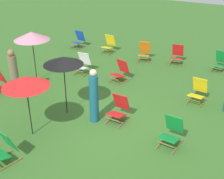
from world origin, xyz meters
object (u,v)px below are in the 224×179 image
(deckchair_9, at_px, (120,72))
(person_0, at_px, (14,74))
(deckchair_3, at_px, (83,64))
(deckchair_5, at_px, (172,132))
(deckchair_10, at_px, (78,40))
(deckchair_0, at_px, (119,109))
(deckchair_11, at_px, (220,62))
(deckchair_8, at_px, (3,149))
(umbrella_0, at_px, (63,61))
(deckchair_2, at_px, (177,55))
(person_2, at_px, (94,97))
(deckchair_4, at_px, (198,92))
(deckchair_7, at_px, (109,45))
(umbrella_1, at_px, (25,82))
(deckchair_1, at_px, (144,52))
(umbrella_2, at_px, (32,36))

(deckchair_9, height_order, person_0, person_0)
(deckchair_3, height_order, deckchair_5, same)
(deckchair_5, relative_size, deckchair_10, 1.00)
(deckchair_0, distance_m, deckchair_11, 5.70)
(deckchair_8, relative_size, deckchair_11, 1.01)
(deckchair_9, distance_m, umbrella_0, 3.26)
(deckchair_3, xyz_separation_m, deckchair_5, (4.69, -2.89, 0.00))
(deckchair_2, bearing_deg, person_2, -103.41)
(deckchair_5, bearing_deg, umbrella_0, -175.17)
(deckchair_8, relative_size, deckchair_10, 1.01)
(deckchair_10, height_order, deckchair_11, same)
(deckchair_4, height_order, deckchair_7, same)
(deckchair_4, relative_size, umbrella_0, 0.45)
(deckchair_10, relative_size, deckchair_11, 1.00)
(deckchair_5, relative_size, umbrella_1, 0.47)
(deckchair_1, bearing_deg, umbrella_1, -109.76)
(umbrella_1, bearing_deg, deckchair_9, 83.28)
(deckchair_9, relative_size, deckchair_10, 1.03)
(deckchair_3, bearing_deg, deckchair_5, -35.09)
(deckchair_7, distance_m, umbrella_2, 4.46)
(deckchair_2, bearing_deg, deckchair_10, 176.18)
(deckchair_3, xyz_separation_m, umbrella_2, (-1.16, -1.48, 1.38))
(deckchair_5, relative_size, deckchair_11, 1.00)
(deckchair_2, distance_m, deckchair_8, 8.52)
(deckchair_4, height_order, deckchair_9, same)
(umbrella_0, xyz_separation_m, person_2, (0.99, 0.03, -0.95))
(deckchair_10, height_order, person_2, person_2)
(person_2, bearing_deg, person_0, -92.89)
(deckchair_8, height_order, deckchair_11, same)
(deckchair_7, bearing_deg, deckchair_2, 4.12)
(deckchair_1, xyz_separation_m, umbrella_2, (-2.75, -3.99, 1.38))
(deckchair_8, height_order, deckchair_10, same)
(deckchair_8, relative_size, umbrella_2, 0.44)
(deckchair_4, height_order, umbrella_2, umbrella_2)
(deckchair_4, height_order, person_0, person_0)
(deckchair_10, xyz_separation_m, person_0, (1.09, -5.37, 0.44))
(deckchair_5, height_order, deckchair_11, same)
(person_2, bearing_deg, deckchair_0, 120.70)
(deckchair_5, distance_m, umbrella_1, 4.01)
(deckchair_1, distance_m, umbrella_1, 6.95)
(deckchair_0, xyz_separation_m, deckchair_4, (1.77, 2.28, 0.00))
(deckchair_0, height_order, deckchair_10, same)
(deckchair_0, height_order, umbrella_1, umbrella_1)
(umbrella_2, bearing_deg, deckchair_5, -13.50)
(deckchair_0, height_order, deckchair_4, same)
(deckchair_1, distance_m, deckchair_7, 1.90)
(deckchair_7, bearing_deg, deckchair_1, -3.82)
(person_2, bearing_deg, umbrella_2, -113.08)
(deckchair_8, height_order, umbrella_2, umbrella_2)
(deckchair_7, xyz_separation_m, person_0, (-0.61, -5.45, 0.44))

